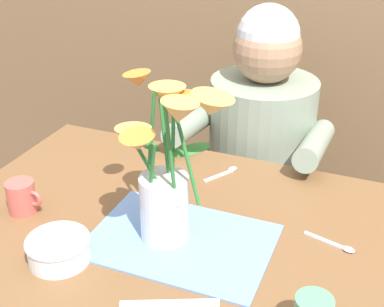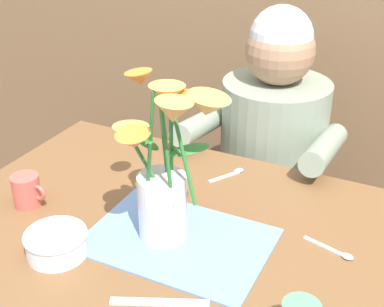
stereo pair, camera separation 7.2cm
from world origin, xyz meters
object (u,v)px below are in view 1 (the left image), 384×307
seated_person (259,175)px  flower_vase (166,166)px  tea_cup (22,197)px  ceramic_bowl (59,248)px  dinner_knife (170,304)px

seated_person → flower_vase: 0.74m
seated_person → tea_cup: (-0.41, -0.68, 0.22)m
ceramic_bowl → flower_vase: bearing=40.4°
flower_vase → dinner_knife: bearing=-64.7°
flower_vase → ceramic_bowl: size_ratio=2.70×
seated_person → dinner_knife: bearing=-88.7°
seated_person → tea_cup: size_ratio=12.20×
tea_cup → flower_vase: bearing=5.0°
tea_cup → ceramic_bowl: bearing=-33.0°
tea_cup → seated_person: bearing=59.0°
flower_vase → seated_person: bearing=86.4°
flower_vase → ceramic_bowl: 0.28m
seated_person → dinner_knife: size_ratio=5.97×
dinner_knife → ceramic_bowl: bearing=149.1°
seated_person → dinner_knife: (0.05, -0.84, 0.18)m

